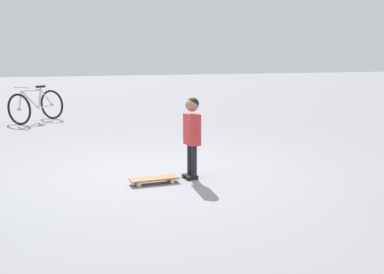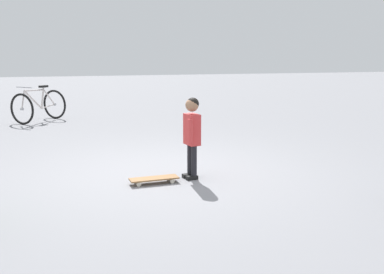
% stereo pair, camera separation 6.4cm
% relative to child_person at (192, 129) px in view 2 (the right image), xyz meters
% --- Properties ---
extents(ground_plane, '(50.00, 50.00, 0.00)m').
position_rel_child_person_xyz_m(ground_plane, '(0.33, 0.32, -0.66)').
color(ground_plane, gray).
extents(child_person, '(0.40, 0.21, 1.06)m').
position_rel_child_person_xyz_m(child_person, '(0.00, 0.00, 0.00)').
color(child_person, black).
rests_on(child_person, ground).
extents(skateboard, '(0.24, 0.63, 0.07)m').
position_rel_child_person_xyz_m(skateboard, '(-0.11, 0.52, -0.60)').
color(skateboard, olive).
rests_on(skateboard, ground).
extents(bicycle_near, '(1.27, 1.25, 0.85)m').
position_rel_child_person_xyz_m(bicycle_near, '(5.62, 2.18, -0.28)').
color(bicycle_near, black).
rests_on(bicycle_near, ground).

